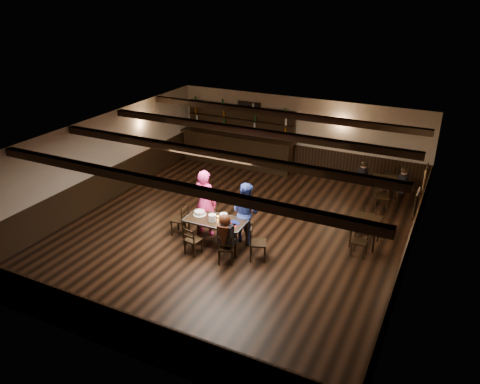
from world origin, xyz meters
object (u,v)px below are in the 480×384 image
at_px(dining_table, 216,223).
at_px(bar_counter, 238,146).
at_px(cake, 200,213).
at_px(man_blue, 246,212).
at_px(chair_near_left, 191,238).
at_px(woman_pink, 205,203).
at_px(chair_near_right, 226,247).

height_order(dining_table, bar_counter, bar_counter).
bearing_deg(dining_table, cake, 171.96).
bearing_deg(man_blue, chair_near_left, 70.33).
relative_size(dining_table, man_blue, 0.97).
height_order(cake, bar_counter, bar_counter).
bearing_deg(bar_counter, man_blue, -61.47).
distance_m(dining_table, chair_near_left, 0.77).
bearing_deg(woman_pink, man_blue, -172.43).
bearing_deg(chair_near_right, cake, 147.81).
bearing_deg(man_blue, cake, 42.11).
bearing_deg(cake, bar_counter, 106.49).
relative_size(dining_table, chair_near_left, 2.01).
xyz_separation_m(woman_pink, cake, (0.06, -0.38, -0.12)).
bearing_deg(cake, chair_near_right, -32.19).
bearing_deg(chair_near_left, bar_counter, 106.15).
bearing_deg(woman_pink, chair_near_right, 137.62).
bearing_deg(bar_counter, chair_near_right, -66.02).
distance_m(woman_pink, cake, 0.40).
height_order(dining_table, woman_pink, woman_pink).
xyz_separation_m(dining_table, bar_counter, (-2.13, 5.55, 0.05)).
bearing_deg(chair_near_left, chair_near_right, 0.82).
height_order(woman_pink, cake, woman_pink).
bearing_deg(woman_pink, chair_near_left, 102.23).
relative_size(chair_near_left, cake, 2.29).
bearing_deg(chair_near_left, man_blue, 54.60).
bearing_deg(dining_table, man_blue, 47.25).
height_order(man_blue, bar_counter, bar_counter).
height_order(dining_table, chair_near_right, chair_near_right).
height_order(dining_table, cake, cake).
height_order(chair_near_right, man_blue, man_blue).
bearing_deg(chair_near_right, bar_counter, 113.98).
relative_size(man_blue, cake, 4.77).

